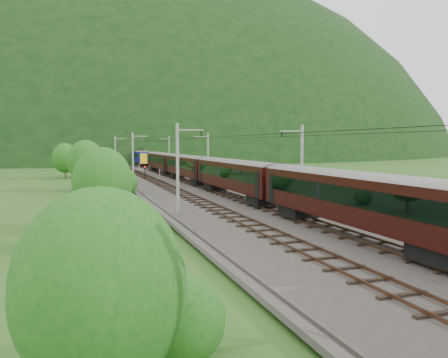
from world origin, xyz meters
name	(u,v)px	position (x,y,z in m)	size (l,w,h in m)	color
ground	(242,213)	(0.00, 0.00, 0.00)	(600.00, 600.00, 0.00)	#2D561A
railbed	(211,199)	(0.00, 10.00, 0.15)	(14.00, 220.00, 0.30)	#38332D
track_left	(191,198)	(-2.40, 10.00, 0.37)	(2.40, 220.00, 0.27)	brown
track_right	(231,196)	(2.40, 10.00, 0.37)	(2.40, 220.00, 0.27)	brown
catenary_left	(133,156)	(-6.12, 32.00, 4.50)	(2.54, 192.28, 8.00)	gray
catenary_right	(208,156)	(6.12, 32.00, 4.50)	(2.54, 192.28, 8.00)	gray
overhead_wires	(211,138)	(0.00, 10.00, 7.10)	(4.83, 198.00, 0.03)	black
mountain_main	(99,154)	(0.00, 260.00, 0.00)	(504.00, 360.00, 244.00)	black
train	(208,166)	(2.40, 19.42, 3.46)	(2.91, 139.87, 5.06)	black
hazard_post_near	(139,167)	(-0.70, 65.35, 1.13)	(0.18, 0.18, 1.65)	red
hazard_post_far	(160,173)	(0.30, 44.38, 1.03)	(0.16, 0.16, 1.46)	red
signal	(145,172)	(-3.32, 38.82, 1.65)	(0.25, 0.25, 2.30)	black
vegetation_left	(88,178)	(-13.54, 11.39, 2.77)	(11.39, 143.87, 7.02)	#1C5316
vegetation_right	(302,183)	(12.61, 11.45, 1.48)	(8.08, 98.51, 3.10)	#1C5316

